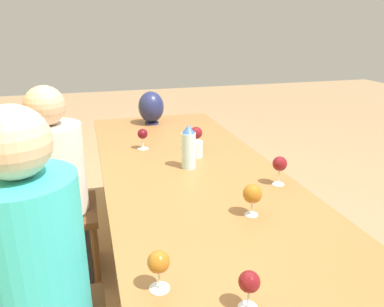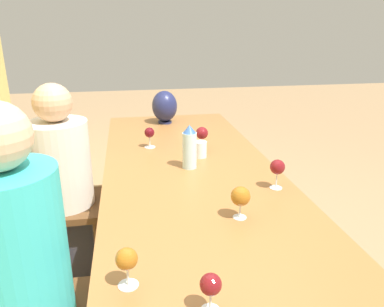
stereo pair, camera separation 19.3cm
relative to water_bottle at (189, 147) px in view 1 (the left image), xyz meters
The scene contains 14 objects.
ground_plane 0.87m from the water_bottle, behind, with size 14.00×14.00×0.00m, color #937551.
dining_table 0.19m from the water_bottle, behind, with size 2.55×0.94×0.75m.
water_bottle is the anchor object (origin of this frame).
water_tumbler 0.20m from the water_bottle, 29.82° to the right, with size 0.08×0.08×0.10m.
vase 0.99m from the water_bottle, ahead, with size 0.20×0.20×0.26m.
wine_glass_1 0.44m from the water_bottle, 26.06° to the left, with size 0.07×0.07×0.13m.
wine_glass_2 0.50m from the water_bottle, 132.69° to the right, with size 0.07×0.07×0.15m.
wine_glass_3 0.30m from the water_bottle, 24.33° to the right, with size 0.08×0.08×0.15m.
wine_glass_4 0.60m from the water_bottle, 169.41° to the right, with size 0.08×0.08×0.14m.
wine_glass_5 1.09m from the water_bottle, behind, with size 0.06×0.06×0.12m.
wine_glass_6 1.00m from the water_bottle, 159.63° to the left, with size 0.07×0.07×0.13m.
chair_far 0.92m from the water_bottle, 72.31° to the left, with size 0.44×0.44×0.92m.
person_near 1.02m from the water_bottle, 134.49° to the left, with size 0.35×0.35×1.29m.
person_far 0.79m from the water_bottle, 70.36° to the left, with size 0.36×0.36×1.20m.
Camera 1 is at (-1.81, 0.51, 1.52)m, focal length 35.00 mm.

